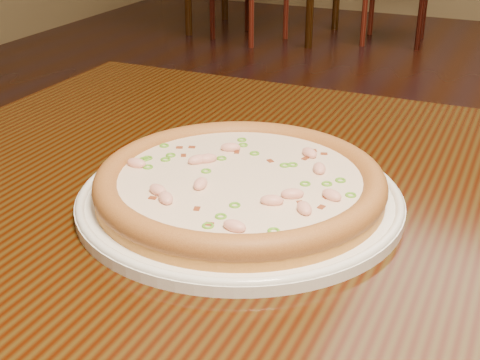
% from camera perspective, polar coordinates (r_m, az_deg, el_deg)
% --- Properties ---
extents(hero_table, '(1.20, 0.80, 0.75)m').
position_cam_1_polar(hero_table, '(0.81, 9.39, -8.44)').
color(hero_table, black).
rests_on(hero_table, ground).
extents(plate, '(0.36, 0.36, 0.02)m').
position_cam_1_polar(plate, '(0.74, 0.00, -1.48)').
color(plate, white).
rests_on(plate, hero_table).
extents(pizza, '(0.32, 0.32, 0.03)m').
position_cam_1_polar(pizza, '(0.74, -0.00, -0.21)').
color(pizza, '#D3833D').
rests_on(pizza, plate).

